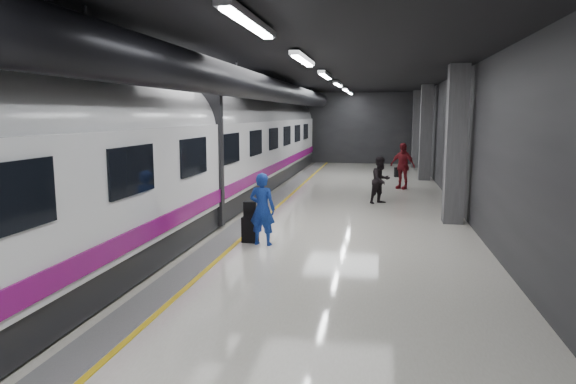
{
  "coord_description": "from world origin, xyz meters",
  "views": [
    {
      "loc": [
        2.44,
        -13.22,
        3.11
      ],
      "look_at": [
        0.39,
        -1.81,
        1.35
      ],
      "focal_mm": 32.0,
      "sensor_mm": 36.0,
      "label": 1
    }
  ],
  "objects": [
    {
      "name": "train",
      "position": [
        -3.25,
        -0.0,
        2.07
      ],
      "size": [
        3.05,
        38.0,
        4.05
      ],
      "color": "black",
      "rests_on": "ground"
    },
    {
      "name": "traveler_far_a",
      "position": [
        2.49,
        4.89,
        0.83
      ],
      "size": [
        1.02,
        1.01,
        1.66
      ],
      "primitive_type": "imported",
      "rotation": [
        0.0,
        0.0,
        0.76
      ],
      "color": "black",
      "rests_on": "ground"
    },
    {
      "name": "suitcase_far",
      "position": [
        3.34,
        12.9,
        0.24
      ],
      "size": [
        0.38,
        0.3,
        0.49
      ],
      "primitive_type": "cube",
      "rotation": [
        0.0,
        0.0,
        0.28
      ],
      "color": "black",
      "rests_on": "ground"
    },
    {
      "name": "platform_hall",
      "position": [
        -0.29,
        0.96,
        3.54
      ],
      "size": [
        10.02,
        40.02,
        4.51
      ],
      "color": "black",
      "rests_on": "ground"
    },
    {
      "name": "shoulder_bag",
      "position": [
        -0.64,
        -1.33,
        0.82
      ],
      "size": [
        0.3,
        0.17,
        0.39
      ],
      "primitive_type": "cube",
      "rotation": [
        0.0,
        0.0,
        0.05
      ],
      "color": "black",
      "rests_on": "suitcase_main"
    },
    {
      "name": "ground",
      "position": [
        0.0,
        0.0,
        0.0
      ],
      "size": [
        40.0,
        40.0,
        0.0
      ],
      "primitive_type": "plane",
      "color": "silver",
      "rests_on": "ground"
    },
    {
      "name": "traveler_main",
      "position": [
        -0.3,
        -1.47,
        0.87
      ],
      "size": [
        0.69,
        0.5,
        1.75
      ],
      "primitive_type": "imported",
      "rotation": [
        0.0,
        0.0,
        3.01
      ],
      "color": "#1741AF",
      "rests_on": "ground"
    },
    {
      "name": "traveler_far_b",
      "position": [
        3.38,
        8.78,
        0.97
      ],
      "size": [
        1.21,
        1.01,
        1.94
      ],
      "primitive_type": "imported",
      "rotation": [
        0.0,
        0.0,
        -0.57
      ],
      "color": "maroon",
      "rests_on": "ground"
    },
    {
      "name": "suitcase_main",
      "position": [
        -0.65,
        -1.29,
        0.31
      ],
      "size": [
        0.4,
        0.26,
        0.63
      ],
      "primitive_type": "cube",
      "rotation": [
        0.0,
        0.0,
        -0.04
      ],
      "color": "black",
      "rests_on": "ground"
    }
  ]
}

